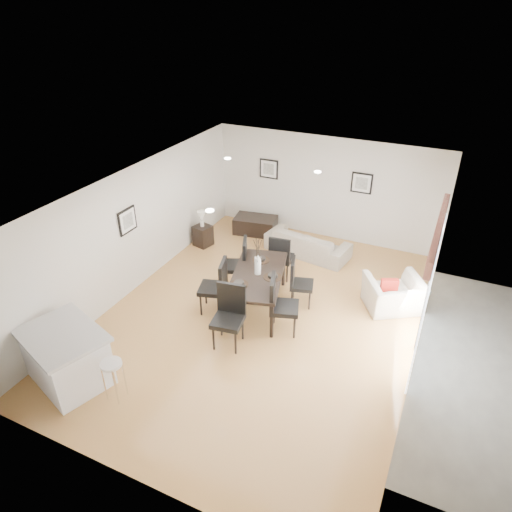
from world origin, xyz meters
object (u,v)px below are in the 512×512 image
at_px(dining_chair_enear, 279,302).
at_px(side_table, 203,236).
at_px(dining_table, 258,277).
at_px(bar_stool, 112,368).
at_px(sofa, 308,243).
at_px(dining_chair_efar, 298,280).
at_px(armchair, 394,294).
at_px(dining_chair_wnear, 217,284).
at_px(coffee_table, 255,225).
at_px(dining_chair_foot, 281,255).
at_px(kitchen_island, 67,357).
at_px(dining_chair_head, 229,312).
at_px(dining_chair_wfar, 239,261).

height_order(dining_chair_enear, side_table, dining_chair_enear).
bearing_deg(dining_table, bar_stool, -122.75).
bearing_deg(dining_chair_enear, sofa, -9.10).
bearing_deg(bar_stool, dining_chair_efar, 64.80).
bearing_deg(armchair, dining_chair_efar, -13.19).
xyz_separation_m(dining_chair_wnear, bar_stool, (-0.35, -2.75, -0.03)).
xyz_separation_m(sofa, coffee_table, (-1.68, 0.53, -0.08)).
xyz_separation_m(sofa, bar_stool, (-1.22, -5.79, 0.33)).
xyz_separation_m(dining_chair_foot, bar_stool, (-1.04, -4.42, 0.02)).
relative_size(sofa, kitchen_island, 1.26).
bearing_deg(sofa, bar_stool, 87.18).
bearing_deg(sofa, dining_chair_head, 96.01).
xyz_separation_m(sofa, kitchen_island, (-2.19, -5.79, 0.19)).
height_order(armchair, dining_chair_wnear, dining_chair_wnear).
relative_size(dining_chair_wnear, dining_chair_foot, 1.08).
relative_size(dining_chair_head, dining_chair_foot, 1.11).
bearing_deg(dining_chair_head, dining_table, 80.41).
bearing_deg(dining_chair_enear, dining_chair_efar, -18.85).
bearing_deg(dining_chair_wnear, side_table, -159.65).
xyz_separation_m(dining_chair_enear, dining_chair_foot, (-0.68, 1.73, -0.06)).
xyz_separation_m(sofa, dining_chair_wfar, (-0.88, -2.05, 0.35)).
bearing_deg(bar_stool, dining_table, 72.15).
height_order(sofa, dining_chair_foot, dining_chair_foot).
relative_size(dining_chair_wfar, bar_stool, 1.59).
height_order(sofa, dining_chair_wfar, dining_chair_wfar).
bearing_deg(dining_chair_foot, sofa, -103.53).
height_order(dining_chair_efar, kitchen_island, dining_chair_efar).
xyz_separation_m(dining_chair_efar, dining_chair_foot, (-0.69, 0.75, 0.03)).
height_order(armchair, dining_chair_foot, dining_chair_foot).
distance_m(coffee_table, kitchen_island, 6.34).
relative_size(sofa, dining_table, 0.98).
xyz_separation_m(dining_chair_wfar, dining_chair_enear, (1.37, -1.05, 0.01)).
xyz_separation_m(dining_chair_foot, side_table, (-2.44, 0.66, -0.34)).
bearing_deg(coffee_table, kitchen_island, -103.98).
xyz_separation_m(dining_chair_wnear, coffee_table, (-0.81, 3.56, -0.43)).
height_order(dining_chair_wnear, dining_chair_efar, dining_chair_wnear).
bearing_deg(dining_chair_efar, dining_chair_head, 141.32).
relative_size(sofa, dining_chair_enear, 1.76).
distance_m(dining_chair_wnear, dining_chair_efar, 1.67).
bearing_deg(dining_chair_foot, coffee_table, -57.57).
height_order(armchair, dining_chair_enear, dining_chair_enear).
bearing_deg(dining_chair_wnear, dining_table, 107.56).
relative_size(sofa, armchair, 1.92).
bearing_deg(dining_chair_foot, dining_table, 83.51).
relative_size(dining_table, dining_chair_foot, 1.97).
bearing_deg(bar_stool, coffee_table, 94.15).
bearing_deg(dining_chair_enear, side_table, 34.20).
xyz_separation_m(side_table, kitchen_island, (0.43, -5.09, 0.22)).
xyz_separation_m(dining_chair_wnear, dining_chair_foot, (0.70, 1.67, -0.05)).
relative_size(sofa, dining_chair_foot, 1.92).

